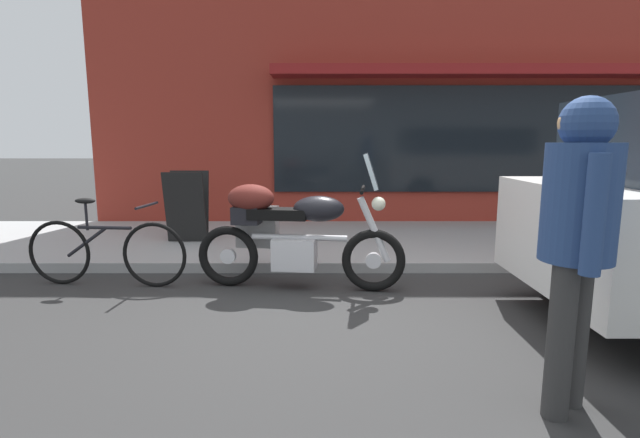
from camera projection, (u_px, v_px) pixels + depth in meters
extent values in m
plane|color=#2E2E2E|center=(327.00, 315.00, 4.14)|extent=(80.00, 80.00, 0.00)
torus|color=black|center=(375.00, 260.00, 4.76)|extent=(0.65, 0.17, 0.64)
cylinder|color=silver|center=(375.00, 260.00, 4.76)|extent=(0.17, 0.08, 0.16)
torus|color=black|center=(229.00, 256.00, 4.94)|extent=(0.65, 0.17, 0.64)
cylinder|color=silver|center=(229.00, 256.00, 4.94)|extent=(0.17, 0.08, 0.16)
cube|color=silver|center=(296.00, 253.00, 4.85)|extent=(0.47, 0.35, 0.32)
cylinder|color=silver|center=(300.00, 237.00, 4.81)|extent=(0.99, 0.18, 0.06)
ellipsoid|color=black|center=(320.00, 209.00, 4.74)|extent=(0.55, 0.34, 0.26)
cube|color=black|center=(279.00, 214.00, 4.80)|extent=(0.62, 0.31, 0.11)
cube|color=black|center=(248.00, 215.00, 4.85)|extent=(0.30, 0.25, 0.18)
cylinder|color=silver|center=(375.00, 229.00, 4.71)|extent=(0.35, 0.11, 0.67)
cylinder|color=black|center=(364.00, 190.00, 4.65)|extent=(0.11, 0.62, 0.04)
cube|color=silver|center=(372.00, 171.00, 4.62)|extent=(0.19, 0.34, 0.35)
sphere|color=#EAEACC|center=(380.00, 204.00, 4.66)|extent=(0.14, 0.14, 0.14)
cube|color=#A7A7A7|center=(259.00, 226.00, 5.10)|extent=(0.46, 0.25, 0.44)
cube|color=black|center=(260.00, 225.00, 5.21)|extent=(0.37, 0.06, 0.03)
ellipsoid|color=#591E19|center=(252.00, 198.00, 4.81)|extent=(0.52, 0.38, 0.28)
torus|color=black|center=(156.00, 255.00, 4.90)|extent=(0.69, 0.11, 0.69)
torus|color=black|center=(61.00, 252.00, 5.00)|extent=(0.69, 0.11, 0.69)
cylinder|color=black|center=(106.00, 228.00, 4.91)|extent=(0.58, 0.09, 0.04)
cylinder|color=black|center=(88.00, 242.00, 4.95)|extent=(0.45, 0.08, 0.33)
cylinder|color=black|center=(88.00, 216.00, 4.90)|extent=(0.03, 0.03, 0.30)
ellipsoid|color=black|center=(87.00, 201.00, 4.88)|extent=(0.23, 0.12, 0.06)
cylinder|color=black|center=(148.00, 205.00, 4.82)|extent=(0.07, 0.48, 0.03)
cylinder|color=black|center=(575.00, 262.00, 4.67)|extent=(0.66, 0.22, 0.66)
cylinder|color=#303030|center=(562.00, 342.00, 2.54)|extent=(0.14, 0.14, 0.87)
cylinder|color=#303030|center=(577.00, 333.00, 2.67)|extent=(0.14, 0.14, 0.87)
cylinder|color=navy|center=(582.00, 203.00, 2.48)|extent=(0.45, 0.45, 0.63)
sphere|color=navy|center=(589.00, 123.00, 2.42)|extent=(0.28, 0.28, 0.28)
sphere|color=tan|center=(576.00, 123.00, 2.43)|extent=(0.17, 0.17, 0.17)
cylinder|color=navy|center=(596.00, 215.00, 2.27)|extent=(0.10, 0.10, 0.60)
cylinder|color=navy|center=(568.00, 203.00, 2.71)|extent=(0.10, 0.10, 0.60)
cube|color=black|center=(186.00, 207.00, 6.47)|extent=(0.55, 0.20, 0.98)
cube|color=black|center=(190.00, 205.00, 6.69)|extent=(0.55, 0.20, 0.98)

